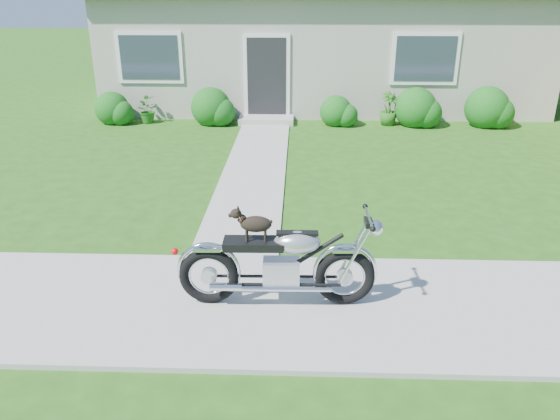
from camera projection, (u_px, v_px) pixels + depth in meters
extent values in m
plane|color=#235114|center=(354.00, 307.00, 6.14)|extent=(80.00, 80.00, 0.00)
cube|color=#9E9B93|center=(354.00, 305.00, 6.13)|extent=(24.00, 2.20, 0.04)
cube|color=#9E9B93|center=(256.00, 166.00, 10.79)|extent=(1.20, 8.00, 0.03)
cube|color=#B5AEA3|center=(321.00, 49.00, 16.63)|extent=(12.00, 6.00, 3.00)
cube|color=black|center=(267.00, 80.00, 14.06)|extent=(1.00, 0.06, 2.10)
cube|color=#9E9B93|center=(266.00, 120.00, 14.11)|extent=(1.40, 0.70, 0.16)
cube|color=#2D3847|center=(150.00, 57.00, 13.94)|extent=(1.70, 0.05, 1.30)
cube|color=#2D3847|center=(425.00, 59.00, 13.71)|extent=(1.70, 0.05, 1.30)
sphere|color=#185817|center=(336.00, 112.00, 13.84)|extent=(0.81, 0.81, 0.81)
sphere|color=#185817|center=(416.00, 108.00, 13.73)|extent=(1.05, 1.05, 1.05)
sphere|color=#185817|center=(112.00, 109.00, 14.01)|extent=(0.88, 0.88, 0.88)
sphere|color=#185817|center=(211.00, 107.00, 13.91)|extent=(1.01, 1.01, 1.01)
sphere|color=#185817|center=(487.00, 108.00, 13.67)|extent=(1.09, 1.09, 1.09)
imported|color=#1E5D18|center=(146.00, 110.00, 14.05)|extent=(0.78, 0.76, 0.66)
imported|color=#2A651B|center=(389.00, 109.00, 13.81)|extent=(0.63, 0.63, 0.83)
torus|color=black|center=(345.00, 277.00, 6.01)|extent=(0.67, 0.12, 0.67)
torus|color=black|center=(209.00, 276.00, 6.03)|extent=(0.67, 0.12, 0.67)
cube|color=#B7B6BB|center=(281.00, 273.00, 6.00)|extent=(0.40, 0.25, 0.30)
ellipsoid|color=#B7B6BB|center=(297.00, 242.00, 5.85)|extent=(0.52, 0.30, 0.26)
cube|color=black|center=(253.00, 244.00, 5.87)|extent=(0.66, 0.27, 0.09)
cube|color=silver|center=(346.00, 249.00, 5.88)|extent=(0.30, 0.15, 0.03)
cube|color=silver|center=(207.00, 248.00, 5.90)|extent=(0.30, 0.15, 0.03)
cylinder|color=silver|center=(369.00, 217.00, 5.73)|extent=(0.04, 0.60, 0.03)
sphere|color=silver|center=(376.00, 228.00, 5.77)|extent=(0.17, 0.17, 0.17)
cylinder|color=silver|center=(281.00, 289.00, 5.93)|extent=(1.10, 0.08, 0.06)
ellipsoid|color=black|center=(256.00, 224.00, 5.78)|extent=(0.34, 0.16, 0.18)
sphere|color=black|center=(236.00, 214.00, 5.73)|extent=(0.11, 0.11, 0.11)
cylinder|color=black|center=(247.00, 233.00, 5.86)|extent=(0.03, 0.03, 0.14)
cylinder|color=black|center=(247.00, 236.00, 5.79)|extent=(0.03, 0.03, 0.14)
cylinder|color=black|center=(265.00, 233.00, 5.86)|extent=(0.03, 0.03, 0.14)
cylinder|color=black|center=(265.00, 236.00, 5.78)|extent=(0.03, 0.03, 0.14)
torus|color=#B2422F|center=(241.00, 218.00, 5.75)|extent=(0.05, 0.09, 0.09)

